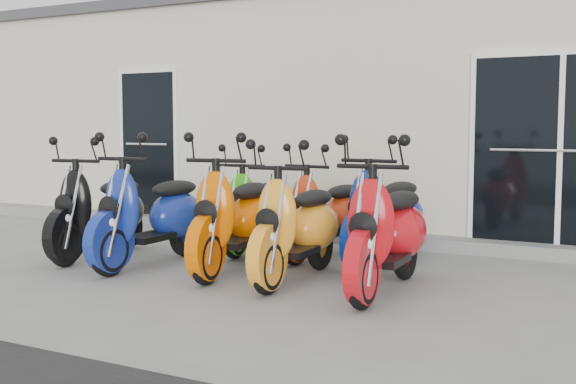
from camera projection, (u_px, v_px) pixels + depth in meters
name	position (u px, v px, depth m)	size (l,w,h in m)	color
ground	(260.00, 269.00, 7.45)	(80.00, 80.00, 0.00)	gray
building	(420.00, 118.00, 11.86)	(14.00, 6.00, 3.20)	beige
roof_cap	(422.00, 14.00, 11.70)	(14.20, 6.20, 0.16)	#3F3F42
front_step	(341.00, 235.00, 9.21)	(14.00, 0.40, 0.15)	gray
door_left	(149.00, 140.00, 10.74)	(1.07, 0.08, 2.22)	black
door_right	(561.00, 145.00, 8.01)	(2.02, 0.08, 2.22)	black
scooter_front_black	(100.00, 197.00, 8.08)	(0.67, 1.85, 1.37)	black
scooter_front_blue	(151.00, 199.00, 7.58)	(0.70, 1.92, 1.42)	navy
scooter_front_orange_a	(235.00, 202.00, 7.25)	(0.70, 1.92, 1.42)	#E35D00
scooter_front_orange_b	(297.00, 210.00, 6.82)	(0.67, 1.85, 1.36)	orange
scooter_front_red	(388.00, 213.00, 6.33)	(0.70, 1.92, 1.42)	red
scooter_back_green	(257.00, 197.00, 8.49)	(0.63, 1.72, 1.27)	#31B50E
scooter_back_red	(327.00, 200.00, 8.05)	(0.64, 1.75, 1.29)	#BB3211
scooter_back_blue	(385.00, 199.00, 7.65)	(0.69, 1.88, 1.39)	navy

